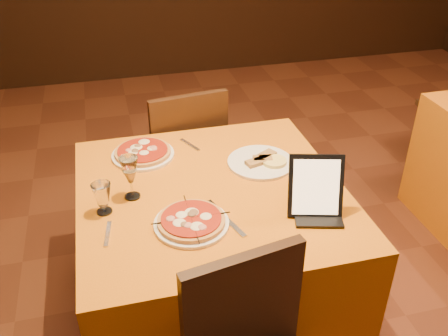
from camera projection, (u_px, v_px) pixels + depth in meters
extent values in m
cube|color=#5E2D19|center=(336.00, 331.00, 2.39)|extent=(6.00, 7.00, 0.01)
cube|color=orange|center=(212.00, 257.00, 2.28)|extent=(1.10, 1.10, 0.75)
cylinder|color=white|center=(191.00, 224.00, 1.88)|extent=(0.28, 0.28, 0.01)
cylinder|color=#AD4C23|center=(191.00, 220.00, 1.87)|extent=(0.26, 0.26, 0.02)
cylinder|color=white|center=(143.00, 155.00, 2.31)|extent=(0.29, 0.29, 0.01)
cylinder|color=#AD4C23|center=(143.00, 152.00, 2.30)|extent=(0.26, 0.26, 0.02)
cylinder|color=white|center=(260.00, 162.00, 2.25)|extent=(0.30, 0.30, 0.01)
cylinder|color=olive|center=(260.00, 159.00, 2.24)|extent=(0.19, 0.19, 0.02)
cube|color=black|center=(316.00, 186.00, 1.89)|extent=(0.23, 0.15, 0.24)
cube|color=silver|center=(226.00, 219.00, 1.91)|extent=(0.10, 0.24, 0.01)
cube|color=silver|center=(108.00, 234.00, 1.83)|extent=(0.04, 0.14, 0.01)
cube|color=#B6B7BE|center=(190.00, 145.00, 2.40)|extent=(0.08, 0.14, 0.01)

